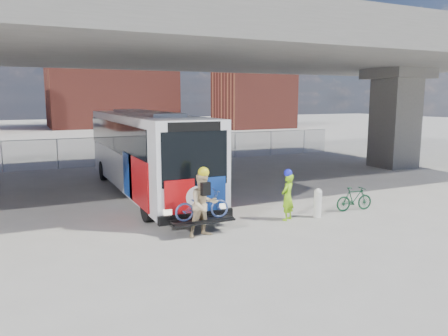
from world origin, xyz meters
TOP-DOWN VIEW (x-y plane):
  - ground at (0.00, 0.00)m, footprint 160.00×160.00m
  - bus at (-2.00, 2.93)m, footprint 2.67×12.90m
  - overpass at (0.00, 4.00)m, footprint 40.00×16.00m
  - chainlink_fence at (0.00, 12.00)m, footprint 30.00×0.06m
  - brick_buildings at (1.23, 48.23)m, footprint 54.00×22.00m
  - smokestack at (14.00, 55.00)m, footprint 2.20×2.20m
  - bollard at (2.51, -3.57)m, footprint 0.28×0.28m
  - cyclist_hivis at (1.33, -3.39)m, footprint 0.72×0.64m
  - cyclist_tan at (-2.02, -3.85)m, footprint 1.05×0.86m
  - bike_parked at (4.36, -3.39)m, footprint 1.57×0.62m

SIDE VIEW (x-z plane):
  - ground at x=0.00m, z-range 0.00..0.00m
  - bike_parked at x=4.36m, z-range 0.00..0.92m
  - bollard at x=2.51m, z-range 0.04..1.10m
  - cyclist_hivis at x=1.33m, z-range -0.03..1.79m
  - cyclist_tan at x=-2.02m, z-range -0.06..2.12m
  - chainlink_fence at x=0.00m, z-range -13.58..16.42m
  - bus at x=-2.00m, z-range 0.26..3.95m
  - brick_buildings at x=1.23m, z-range -0.58..11.42m
  - overpass at x=0.00m, z-range 2.57..10.52m
  - smokestack at x=14.00m, z-range 0.00..25.00m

